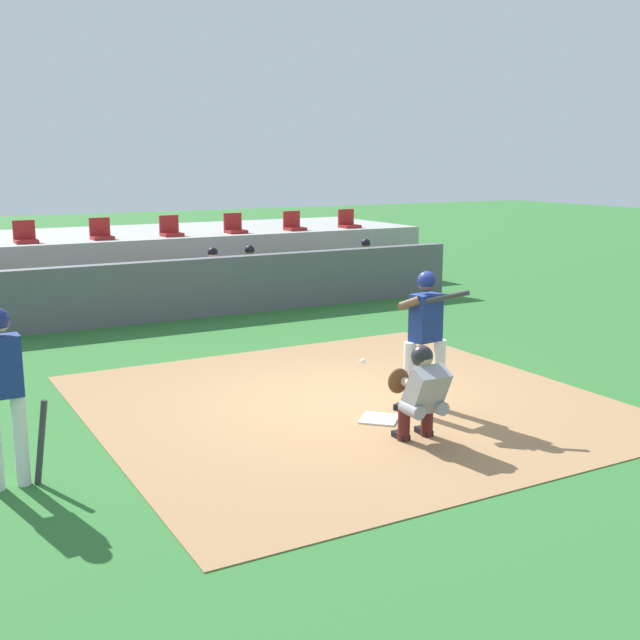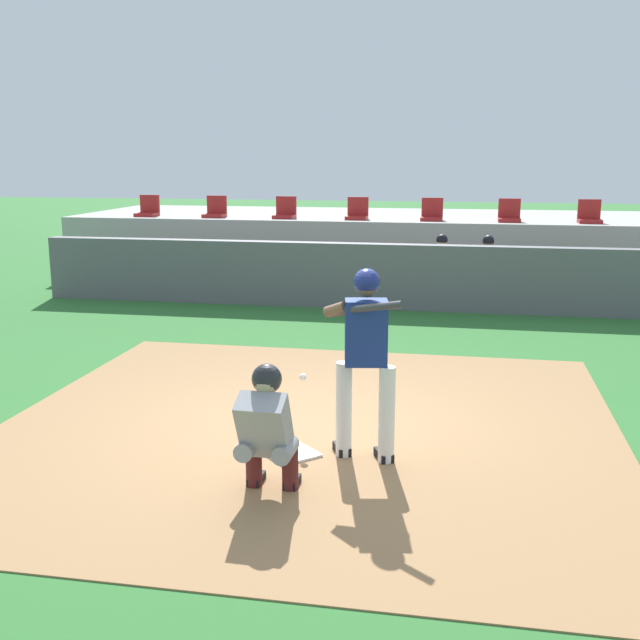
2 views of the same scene
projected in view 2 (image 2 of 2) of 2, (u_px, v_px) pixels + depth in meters
ground_plane at (308, 427)px, 8.08m from camera, size 80.00×80.00×0.00m
dirt_infield at (308, 426)px, 8.08m from camera, size 6.40×6.40×0.01m
home_plate at (291, 453)px, 7.31m from camera, size 0.62×0.62×0.02m
batter_at_plate at (365, 352)px, 7.01m from camera, size 0.78×0.66×1.80m
catcher_crouched at (267, 424)px, 6.39m from camera, size 0.49×1.64×1.13m
dugout_wall at (379, 276)px, 14.20m from camera, size 13.00×0.30×1.20m
dugout_bench at (384, 287)px, 15.24m from camera, size 11.80×0.44×0.45m
dugout_player_0 at (441, 267)px, 14.79m from camera, size 0.49×0.70×1.30m
dugout_player_1 at (487, 269)px, 14.63m from camera, size 0.49×0.70×1.30m
stands_platform at (399, 244)px, 18.40m from camera, size 15.00×4.40×1.40m
stadium_seat_0 at (148, 210)px, 17.80m from camera, size 0.46×0.46×0.48m
stadium_seat_1 at (215, 211)px, 17.51m from camera, size 0.46×0.46×0.48m
stadium_seat_2 at (285, 212)px, 17.21m from camera, size 0.46×0.46×0.48m
stadium_seat_3 at (357, 213)px, 16.91m from camera, size 0.46×0.46×0.48m
stadium_seat_4 at (432, 214)px, 16.62m from camera, size 0.46×0.46×0.48m
stadium_seat_5 at (509, 215)px, 16.32m from camera, size 0.46×0.46×0.48m
stadium_seat_6 at (590, 216)px, 16.03m from camera, size 0.46×0.46×0.48m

